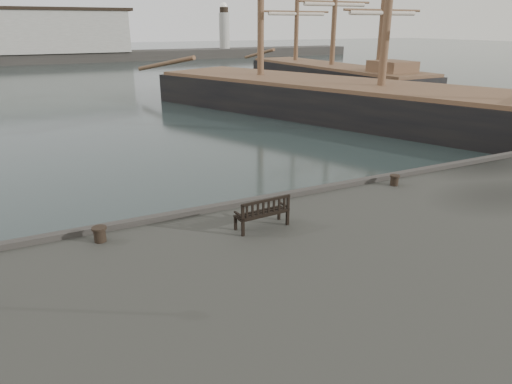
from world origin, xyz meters
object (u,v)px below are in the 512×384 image
bench (262,218)px  bollard_right (394,180)px  tall_ship_main (379,112)px  bollard_left (100,234)px  tall_ship_far (331,81)px

bench → bollard_right: bearing=7.1°
bollard_right → tall_ship_main: 20.31m
bench → bollard_left: size_ratio=3.86×
bollard_right → tall_ship_far: 41.01m
tall_ship_main → bench: bearing=-161.8°
bench → bollard_right: size_ratio=4.20×
bollard_right → tall_ship_far: size_ratio=0.01×
tall_ship_main → tall_ship_far: 21.04m
tall_ship_far → bollard_left: bearing=-134.3°
bollard_left → tall_ship_main: size_ratio=0.01×
bollard_left → tall_ship_far: bearing=46.9°
bollard_left → tall_ship_main: bearing=33.5°
bench → tall_ship_main: size_ratio=0.04×
bollard_left → tall_ship_main: 28.55m
tall_ship_far → bench: bearing=-129.0°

